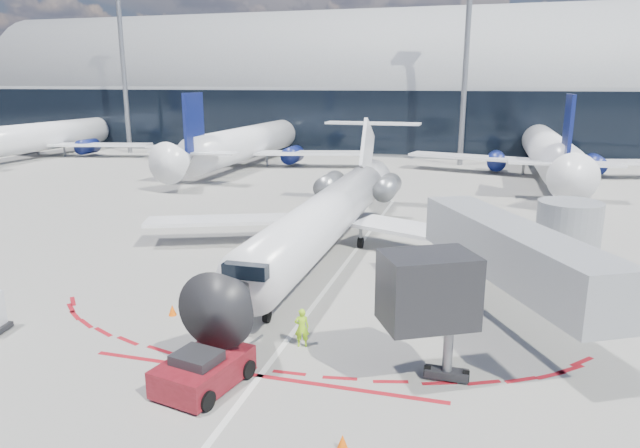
# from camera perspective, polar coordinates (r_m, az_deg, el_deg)

# --- Properties ---
(ground) EXTENTS (260.00, 260.00, 0.00)m
(ground) POSITION_cam_1_polar(r_m,az_deg,el_deg) (32.26, 1.50, -5.37)
(ground) COLOR gray
(ground) RESTS_ON ground
(apron_centerline) EXTENTS (0.25, 40.00, 0.01)m
(apron_centerline) POSITION_cam_1_polar(r_m,az_deg,el_deg) (34.10, 2.32, -4.28)
(apron_centerline) COLOR silver
(apron_centerline) RESTS_ON ground
(apron_stop_bar) EXTENTS (14.00, 0.25, 0.01)m
(apron_stop_bar) POSITION_cam_1_polar(r_m,az_deg,el_deg) (22.22, -6.02, -14.87)
(apron_stop_bar) COLOR maroon
(apron_stop_bar) RESTS_ON ground
(terminal_building) EXTENTS (150.00, 24.15, 24.00)m
(terminal_building) POSITION_cam_1_polar(r_m,az_deg,el_deg) (94.80, 11.42, 12.44)
(terminal_building) COLOR gray
(terminal_building) RESTS_ON ground
(jet_bridge) EXTENTS (10.03, 15.20, 4.90)m
(jet_bridge) POSITION_cam_1_polar(r_m,az_deg,el_deg) (27.71, 19.99, -2.99)
(jet_bridge) COLOR gray
(jet_bridge) RESTS_ON ground
(light_mast_west) EXTENTS (0.70, 0.70, 25.00)m
(light_mast_west) POSITION_cam_1_polar(r_m,az_deg,el_deg) (93.57, -19.05, 14.39)
(light_mast_west) COLOR slate
(light_mast_west) RESTS_ON ground
(light_mast_centre) EXTENTS (0.70, 0.70, 25.00)m
(light_mast_centre) POSITION_cam_1_polar(r_m,az_deg,el_deg) (77.57, 14.35, 14.94)
(light_mast_centre) COLOR slate
(light_mast_centre) RESTS_ON ground
(regional_jet) EXTENTS (25.73, 31.73, 7.95)m
(regional_jet) POSITION_cam_1_polar(r_m,az_deg,el_deg) (36.27, 1.08, 1.19)
(regional_jet) COLOR white
(regional_jet) RESTS_ON ground
(pushback_tug) EXTENTS (2.98, 5.72, 1.46)m
(pushback_tug) POSITION_cam_1_polar(r_m,az_deg,el_deg) (21.57, -11.59, -14.12)
(pushback_tug) COLOR #540C11
(pushback_tug) RESTS_ON ground
(ramp_worker) EXTENTS (0.71, 0.58, 1.67)m
(ramp_worker) POSITION_cam_1_polar(r_m,az_deg,el_deg) (23.98, -1.83, -10.31)
(ramp_worker) COLOR #9FE918
(ramp_worker) RESTS_ON ground
(safety_cone_left) EXTENTS (0.38, 0.38, 0.52)m
(safety_cone_left) POSITION_cam_1_polar(r_m,az_deg,el_deg) (28.04, -14.55, -8.33)
(safety_cone_left) COLOR #FF5C05
(safety_cone_left) RESTS_ON ground
(safety_cone_right) EXTENTS (0.36, 0.36, 0.49)m
(safety_cone_right) POSITION_cam_1_polar(r_m,az_deg,el_deg) (18.26, 2.26, -20.96)
(safety_cone_right) COLOR #FF5C05
(safety_cone_right) RESTS_ON ground
(bg_airliner_0) EXTENTS (36.13, 38.26, 11.69)m
(bg_airliner_0) POSITION_cam_1_polar(r_m,az_deg,el_deg) (94.83, -25.18, 9.79)
(bg_airliner_0) COLOR white
(bg_airliner_0) RESTS_ON ground
(bg_airliner_1) EXTENTS (37.20, 39.39, 12.03)m
(bg_airliner_1) POSITION_cam_1_polar(r_m,az_deg,el_deg) (76.30, -6.84, 10.41)
(bg_airliner_1) COLOR white
(bg_airliner_1) RESTS_ON ground
(bg_airliner_2) EXTENTS (37.33, 39.53, 12.08)m
(bg_airliner_2) POSITION_cam_1_polar(r_m,az_deg,el_deg) (72.28, 21.88, 9.34)
(bg_airliner_2) COLOR white
(bg_airliner_2) RESTS_ON ground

